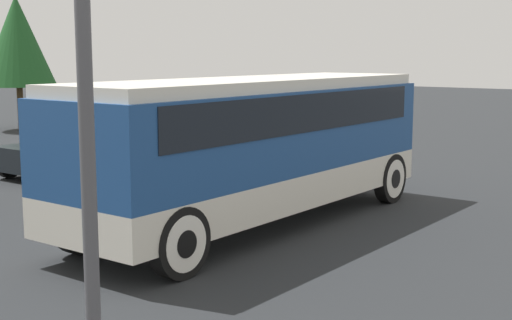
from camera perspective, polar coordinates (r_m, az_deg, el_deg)
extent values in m
plane|color=#26282B|center=(14.87, 0.00, -5.21)|extent=(120.00, 120.00, 0.00)
cube|color=silver|center=(14.69, 0.00, -2.01)|extent=(9.35, 2.59, 0.70)
cube|color=navy|center=(14.52, 0.00, 2.49)|extent=(9.35, 2.59, 1.62)
cube|color=black|center=(14.49, 0.00, 4.05)|extent=(8.23, 2.63, 0.73)
cube|color=silver|center=(14.45, 0.00, 6.12)|extent=(9.16, 2.39, 0.22)
cube|color=navy|center=(18.34, 8.55, 2.93)|extent=(0.36, 2.49, 1.85)
cylinder|color=black|center=(17.27, 10.68, -1.44)|extent=(1.17, 0.28, 1.17)
cylinder|color=silver|center=(17.27, 10.68, -1.44)|extent=(0.91, 0.30, 0.91)
cylinder|color=black|center=(17.27, 10.68, -1.44)|extent=(0.44, 0.32, 0.44)
cylinder|color=black|center=(18.43, 4.06, -0.69)|extent=(1.17, 0.28, 1.17)
cylinder|color=silver|center=(18.43, 4.06, -0.69)|extent=(0.91, 0.30, 0.91)
cylinder|color=black|center=(18.43, 4.06, -0.69)|extent=(0.44, 0.32, 0.44)
cylinder|color=black|center=(11.34, -6.11, -6.59)|extent=(1.17, 0.28, 1.17)
cylinder|color=silver|center=(11.34, -6.11, -6.59)|extent=(0.91, 0.30, 0.91)
cylinder|color=black|center=(11.34, -6.11, -6.59)|extent=(0.44, 0.32, 0.44)
cylinder|color=black|center=(13.03, -13.78, -4.80)|extent=(1.17, 0.28, 1.17)
cylinder|color=silver|center=(13.03, -13.78, -4.80)|extent=(0.91, 0.30, 0.91)
cylinder|color=black|center=(13.03, -13.78, -4.80)|extent=(0.44, 0.32, 0.44)
cube|color=black|center=(21.95, -13.88, 0.62)|extent=(4.77, 1.82, 0.69)
cube|color=black|center=(21.76, -14.32, 2.13)|extent=(2.48, 1.64, 0.51)
cylinder|color=black|center=(22.63, -8.80, 0.34)|extent=(0.69, 0.22, 0.69)
cylinder|color=black|center=(22.63, -8.80, 0.34)|extent=(0.26, 0.26, 0.26)
cylinder|color=black|center=(23.82, -11.56, 0.67)|extent=(0.69, 0.22, 0.69)
cylinder|color=black|center=(23.82, -11.56, 0.67)|extent=(0.26, 0.26, 0.26)
cylinder|color=black|center=(20.19, -16.56, -0.91)|extent=(0.69, 0.22, 0.69)
cylinder|color=black|center=(20.19, -16.56, -0.91)|extent=(0.26, 0.26, 0.26)
cylinder|color=black|center=(21.52, -19.17, -0.46)|extent=(0.69, 0.22, 0.69)
cylinder|color=black|center=(21.52, -19.17, -0.46)|extent=(0.26, 0.26, 0.26)
cylinder|color=#515156|center=(7.36, -13.43, 3.54)|extent=(0.16, 0.16, 5.85)
cylinder|color=brown|center=(34.81, -18.32, 3.96)|extent=(0.28, 0.28, 2.02)
cone|color=#1E5123|center=(34.72, -18.56, 9.03)|extent=(3.40, 3.40, 4.13)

